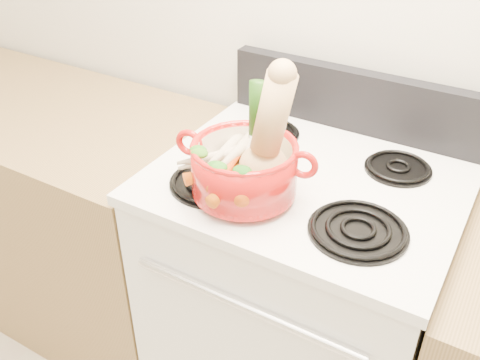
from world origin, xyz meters
The scene contains 27 objects.
wall_back centered at (0.00, 1.75, 1.30)m, with size 3.50×0.02×2.60m, color beige.
stove_body centered at (0.00, 1.40, 0.46)m, with size 0.76×0.65×0.92m, color white.
cooktop centered at (0.00, 1.40, 0.93)m, with size 0.78×0.67×0.03m, color silver.
control_backsplash centered at (0.00, 1.70, 1.04)m, with size 0.76×0.05×0.18m, color black.
oven_handle centered at (0.00, 1.06, 0.78)m, with size 0.02×0.02×0.60m, color silver.
counter_left centered at (-1.07, 1.40, 0.45)m, with size 1.36×0.65×0.90m, color olive.
burner_front_left centered at (-0.19, 1.24, 0.96)m, with size 0.22×0.22×0.02m, color black.
burner_front_right centered at (0.19, 1.24, 0.96)m, with size 0.22×0.22×0.02m, color black.
burner_back_left centered at (-0.19, 1.54, 0.96)m, with size 0.17×0.17×0.02m, color black.
burner_back_right centered at (0.19, 1.54, 0.96)m, with size 0.17×0.17×0.02m, color black.
dutch_oven centered at (-0.10, 1.23, 1.03)m, with size 0.25×0.25×0.12m, color #AE120E.
pot_handle_left centered at (-0.24, 1.21, 1.07)m, with size 0.07×0.07×0.02m, color #AE120E.
pot_handle_right centered at (0.04, 1.26, 1.07)m, with size 0.07×0.07×0.02m, color #AE120E.
squash centered at (-0.05, 1.24, 1.14)m, with size 0.12×0.12×0.29m, color tan, non-canonical shape.
leek centered at (-0.08, 1.27, 1.12)m, with size 0.04×0.04×0.26m, color white.
ginger centered at (-0.10, 1.29, 1.02)m, with size 0.09×0.07×0.05m, color #D7C384.
parsnip_0 centered at (-0.16, 1.25, 1.02)m, with size 0.04×0.04×0.23m, color beige.
parsnip_1 centered at (-0.19, 1.26, 1.02)m, with size 0.04×0.04×0.20m, color beige.
parsnip_2 centered at (-0.15, 1.28, 1.03)m, with size 0.04×0.04×0.18m, color beige.
parsnip_3 centered at (-0.19, 1.25, 1.03)m, with size 0.04×0.04×0.19m, color beige.
parsnip_4 centered at (-0.17, 1.27, 1.04)m, with size 0.04×0.04×0.22m, color beige.
parsnip_5 centered at (-0.14, 1.25, 1.05)m, with size 0.04×0.04×0.21m, color beige.
carrot_0 centered at (-0.10, 1.18, 1.01)m, with size 0.03×0.03×0.16m, color #D0520A.
carrot_1 centered at (-0.16, 1.20, 1.02)m, with size 0.03×0.03×0.15m, color #DA580A.
carrot_2 centered at (-0.08, 1.20, 1.03)m, with size 0.03×0.03×0.18m, color #CF570A.
carrot_3 centered at (-0.12, 1.18, 1.03)m, with size 0.03×0.03×0.14m, color #C54209.
carrot_4 centered at (-0.12, 1.19, 1.03)m, with size 0.03×0.03×0.15m, color #BD4509.
Camera 1 is at (0.43, 0.31, 1.70)m, focal length 40.00 mm.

